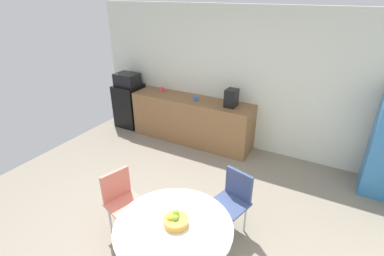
# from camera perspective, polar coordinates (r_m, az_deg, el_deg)

# --- Properties ---
(ground_plane) EXTENTS (6.00, 6.00, 0.00)m
(ground_plane) POSITION_cam_1_polar(r_m,az_deg,el_deg) (3.83, -9.47, -21.91)
(ground_plane) COLOR gray
(wall_back) EXTENTS (6.00, 0.10, 2.60)m
(wall_back) POSITION_cam_1_polar(r_m,az_deg,el_deg) (5.44, 9.17, 9.42)
(wall_back) COLOR silver
(wall_back) RESTS_ON ground_plane
(counter_block) EXTENTS (2.46, 0.60, 0.90)m
(counter_block) POSITION_cam_1_polar(r_m,az_deg,el_deg) (5.74, -0.11, 1.59)
(counter_block) COLOR brown
(counter_block) RESTS_ON ground_plane
(mini_fridge) EXTENTS (0.54, 0.54, 0.94)m
(mini_fridge) POSITION_cam_1_polar(r_m,az_deg,el_deg) (6.58, -12.27, 4.41)
(mini_fridge) COLOR black
(mini_fridge) RESTS_ON ground_plane
(microwave) EXTENTS (0.48, 0.38, 0.26)m
(microwave) POSITION_cam_1_polar(r_m,az_deg,el_deg) (6.39, -12.78, 9.40)
(microwave) COLOR black
(microwave) RESTS_ON mini_fridge
(round_table) EXTENTS (1.17, 1.17, 0.74)m
(round_table) POSITION_cam_1_polar(r_m,az_deg,el_deg) (3.04, -3.64, -20.49)
(round_table) COLOR silver
(round_table) RESTS_ON ground_plane
(chair_coral) EXTENTS (0.53, 0.53, 0.83)m
(chair_coral) POSITION_cam_1_polar(r_m,az_deg,el_deg) (3.73, -13.97, -12.89)
(chair_coral) COLOR silver
(chair_coral) RESTS_ON ground_plane
(chair_navy) EXTENTS (0.52, 0.52, 0.83)m
(chair_navy) POSITION_cam_1_polar(r_m,az_deg,el_deg) (3.66, 8.31, -13.12)
(chair_navy) COLOR silver
(chair_navy) RESTS_ON ground_plane
(fruit_bowl) EXTENTS (0.25, 0.25, 0.13)m
(fruit_bowl) POSITION_cam_1_polar(r_m,az_deg,el_deg) (2.94, -3.32, -17.82)
(fruit_bowl) COLOR gold
(fruit_bowl) RESTS_ON round_table
(mug_white) EXTENTS (0.13, 0.08, 0.09)m
(mug_white) POSITION_cam_1_polar(r_m,az_deg,el_deg) (5.47, 0.72, 5.94)
(mug_white) COLOR #3F66BF
(mug_white) RESTS_ON counter_block
(mug_green) EXTENTS (0.13, 0.08, 0.09)m
(mug_green) POSITION_cam_1_polar(r_m,az_deg,el_deg) (6.02, -6.13, 7.69)
(mug_green) COLOR #D84C4C
(mug_green) RESTS_ON counter_block
(mug_red) EXTENTS (0.13, 0.08, 0.09)m
(mug_red) POSITION_cam_1_polar(r_m,az_deg,el_deg) (5.29, 8.05, 4.97)
(mug_red) COLOR #338C59
(mug_red) RESTS_ON counter_block
(coffee_maker) EXTENTS (0.20, 0.24, 0.32)m
(coffee_maker) POSITION_cam_1_polar(r_m,az_deg,el_deg) (5.20, 7.83, 5.93)
(coffee_maker) COLOR black
(coffee_maker) RESTS_ON counter_block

